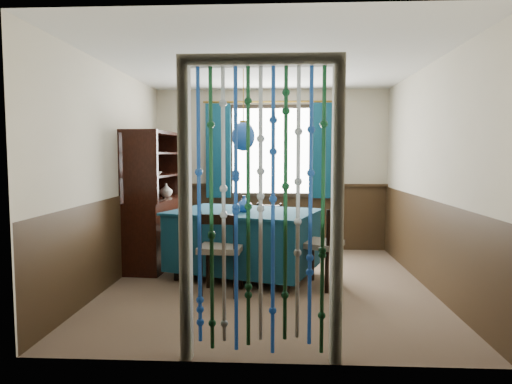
# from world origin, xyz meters

# --- Properties ---
(floor) EXTENTS (4.00, 4.00, 0.00)m
(floor) POSITION_xyz_m (0.00, 0.00, 0.00)
(floor) COLOR brown
(floor) RESTS_ON ground
(ceiling) EXTENTS (4.00, 4.00, 0.00)m
(ceiling) POSITION_xyz_m (0.00, 0.00, 2.50)
(ceiling) COLOR silver
(ceiling) RESTS_ON ground
(wall_back) EXTENTS (3.60, 0.00, 3.60)m
(wall_back) POSITION_xyz_m (0.00, 2.00, 1.25)
(wall_back) COLOR beige
(wall_back) RESTS_ON ground
(wall_front) EXTENTS (3.60, 0.00, 3.60)m
(wall_front) POSITION_xyz_m (0.00, -2.00, 1.25)
(wall_front) COLOR beige
(wall_front) RESTS_ON ground
(wall_left) EXTENTS (0.00, 4.00, 4.00)m
(wall_left) POSITION_xyz_m (-1.80, 0.00, 1.25)
(wall_left) COLOR beige
(wall_left) RESTS_ON ground
(wall_right) EXTENTS (0.00, 4.00, 4.00)m
(wall_right) POSITION_xyz_m (1.80, 0.00, 1.25)
(wall_right) COLOR beige
(wall_right) RESTS_ON ground
(wainscot_back) EXTENTS (3.60, 0.00, 3.60)m
(wainscot_back) POSITION_xyz_m (0.00, 1.99, 0.50)
(wainscot_back) COLOR #332313
(wainscot_back) RESTS_ON ground
(wainscot_front) EXTENTS (3.60, 0.00, 3.60)m
(wainscot_front) POSITION_xyz_m (0.00, -1.99, 0.50)
(wainscot_front) COLOR #332313
(wainscot_front) RESTS_ON ground
(wainscot_left) EXTENTS (0.00, 4.00, 4.00)m
(wainscot_left) POSITION_xyz_m (-1.79, 0.00, 0.50)
(wainscot_left) COLOR #332313
(wainscot_left) RESTS_ON ground
(wainscot_right) EXTENTS (0.00, 4.00, 4.00)m
(wainscot_right) POSITION_xyz_m (1.79, 0.00, 0.50)
(wainscot_right) COLOR #332313
(wainscot_right) RESTS_ON ground
(window) EXTENTS (1.32, 0.12, 1.42)m
(window) POSITION_xyz_m (0.00, 1.95, 1.55)
(window) COLOR black
(window) RESTS_ON wall_back
(doorway) EXTENTS (1.16, 0.12, 2.18)m
(doorway) POSITION_xyz_m (0.00, -1.94, 1.05)
(doorway) COLOR silver
(doorway) RESTS_ON ground
(dining_table) EXTENTS (1.98, 1.65, 0.82)m
(dining_table) POSITION_xyz_m (-0.30, 0.30, 0.47)
(dining_table) COLOR #0D3245
(dining_table) RESTS_ON floor
(chair_near) EXTENTS (0.48, 0.46, 0.91)m
(chair_near) POSITION_xyz_m (-0.49, -0.39, 0.48)
(chair_near) COLOR black
(chair_near) RESTS_ON floor
(chair_far) EXTENTS (0.47, 0.46, 0.82)m
(chair_far) POSITION_xyz_m (-0.04, 1.04, 0.44)
(chair_far) COLOR black
(chair_far) RESTS_ON floor
(chair_left) EXTENTS (0.45, 0.47, 0.94)m
(chair_left) POSITION_xyz_m (-1.25, 0.64, 0.50)
(chair_left) COLOR black
(chair_left) RESTS_ON floor
(chair_right) EXTENTS (0.59, 0.60, 0.91)m
(chair_right) POSITION_xyz_m (0.61, -0.06, 0.48)
(chair_right) COLOR black
(chair_right) RESTS_ON floor
(sideboard) EXTENTS (0.57, 1.40, 1.80)m
(sideboard) POSITION_xyz_m (-1.54, 0.89, 0.62)
(sideboard) COLOR black
(sideboard) RESTS_ON floor
(pendant_lamp) EXTENTS (0.28, 0.28, 0.96)m
(pendant_lamp) POSITION_xyz_m (-0.30, 0.30, 1.71)
(pendant_lamp) COLOR olive
(pendant_lamp) RESTS_ON ceiling
(vase_table) EXTENTS (0.17, 0.17, 0.17)m
(vase_table) POSITION_xyz_m (-0.29, 0.20, 0.90)
(vase_table) COLOR navy
(vase_table) RESTS_ON dining_table
(bowl_shelf) EXTENTS (0.22, 0.22, 0.05)m
(bowl_shelf) POSITION_xyz_m (-1.48, 0.67, 1.25)
(bowl_shelf) COLOR beige
(bowl_shelf) RESTS_ON sideboard
(vase_sideboard) EXTENTS (0.22, 0.22, 0.21)m
(vase_sideboard) POSITION_xyz_m (-1.48, 1.24, 1.00)
(vase_sideboard) COLOR beige
(vase_sideboard) RESTS_ON sideboard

